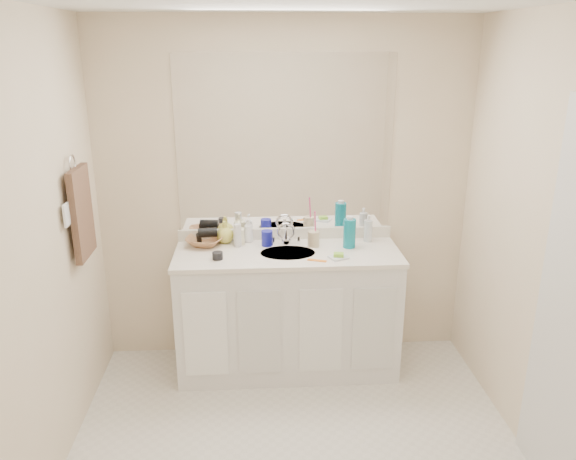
{
  "coord_description": "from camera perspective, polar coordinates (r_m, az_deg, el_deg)",
  "views": [
    {
      "loc": [
        -0.22,
        -2.51,
        2.21
      ],
      "look_at": [
        0.0,
        0.97,
        1.05
      ],
      "focal_mm": 35.0,
      "sensor_mm": 36.0,
      "label": 1
    }
  ],
  "objects": [
    {
      "name": "wall_right",
      "position": [
        3.1,
        25.99,
        -2.58
      ],
      "size": [
        0.02,
        2.6,
        2.4
      ],
      "primitive_type": "cube",
      "color": "beige",
      "rests_on": "floor"
    },
    {
      "name": "wall_back",
      "position": [
        3.95,
        -0.3,
        3.56
      ],
      "size": [
        2.6,
        0.02,
        2.4
      ],
      "primitive_type": "cube",
      "color": "beige",
      "rests_on": "floor"
    },
    {
      "name": "soap_bottle_cream",
      "position": [
        3.91,
        -5.01,
        -0.27
      ],
      "size": [
        0.08,
        0.08,
        0.17
      ],
      "primitive_type": "imported",
      "rotation": [
        0.0,
        0.0,
        0.03
      ],
      "color": "#F9F4CB",
      "rests_on": "countertop"
    },
    {
      "name": "countertop",
      "position": [
        3.79,
        -0.05,
        -2.42
      ],
      "size": [
        1.52,
        0.57,
        0.03
      ],
      "primitive_type": "cube",
      "color": "white",
      "rests_on": "vanity_cabinet"
    },
    {
      "name": "hand_towel",
      "position": [
        3.57,
        -20.22,
        1.63
      ],
      "size": [
        0.04,
        0.32,
        0.55
      ],
      "primitive_type": "cube",
      "color": "#3E2B21",
      "rests_on": "towel_ring"
    },
    {
      "name": "soap_bottle_white",
      "position": [
        3.95,
        -4.04,
        -0.05
      ],
      "size": [
        0.08,
        0.08,
        0.17
      ],
      "primitive_type": "imported",
      "rotation": [
        0.0,
        0.0,
        0.31
      ],
      "color": "white",
      "rests_on": "countertop"
    },
    {
      "name": "faucet",
      "position": [
        3.92,
        -0.2,
        -0.63
      ],
      "size": [
        0.02,
        0.02,
        0.11
      ],
      "primitive_type": "cylinder",
      "color": "silver",
      "rests_on": "countertop"
    },
    {
      "name": "clear_pump_bottle",
      "position": [
        4.0,
        8.13,
        -0.09
      ],
      "size": [
        0.07,
        0.07,
        0.15
      ],
      "primitive_type": "cylinder",
      "rotation": [
        0.0,
        0.0,
        0.22
      ],
      "color": "silver",
      "rests_on": "countertop"
    },
    {
      "name": "blue_mug",
      "position": [
        3.88,
        -2.14,
        -0.84
      ],
      "size": [
        0.08,
        0.08,
        0.11
      ],
      "primitive_type": "cylinder",
      "rotation": [
        0.0,
        0.0,
        0.04
      ],
      "color": "#171AA2",
      "rests_on": "countertop"
    },
    {
      "name": "tan_cup",
      "position": [
        3.87,
        2.61,
        -0.9
      ],
      "size": [
        0.1,
        0.1,
        0.11
      ],
      "primitive_type": "cylinder",
      "rotation": [
        0.0,
        0.0,
        0.25
      ],
      "color": "#C9B58E",
      "rests_on": "countertop"
    },
    {
      "name": "mouthwash_bottle",
      "position": [
        3.86,
        6.26,
        -0.33
      ],
      "size": [
        0.11,
        0.11,
        0.2
      ],
      "primitive_type": "cylinder",
      "rotation": [
        0.0,
        0.0,
        -0.42
      ],
      "color": "#0B778A",
      "rests_on": "countertop"
    },
    {
      "name": "extra_white_bottle",
      "position": [
        3.87,
        -5.14,
        -0.55
      ],
      "size": [
        0.06,
        0.06,
        0.16
      ],
      "primitive_type": "cylinder",
      "rotation": [
        0.0,
        0.0,
        -0.35
      ],
      "color": "silver",
      "rests_on": "countertop"
    },
    {
      "name": "wicker_basket",
      "position": [
        3.94,
        -8.43,
        -1.08
      ],
      "size": [
        0.3,
        0.3,
        0.06
      ],
      "primitive_type": "imported",
      "rotation": [
        0.0,
        0.0,
        -0.22
      ],
      "color": "#93603B",
      "rests_on": "countertop"
    },
    {
      "name": "orange_comb",
      "position": [
        3.63,
        2.96,
        -3.1
      ],
      "size": [
        0.13,
        0.07,
        0.01
      ],
      "primitive_type": "cube",
      "rotation": [
        0.0,
        0.0,
        -0.35
      ],
      "color": "orange",
      "rests_on": "countertop"
    },
    {
      "name": "vanity_cabinet",
      "position": [
        3.97,
        -0.05,
        -8.36
      ],
      "size": [
        1.5,
        0.55,
        0.85
      ],
      "primitive_type": "cube",
      "color": "white",
      "rests_on": "floor"
    },
    {
      "name": "dark_jar",
      "position": [
        3.67,
        -7.17,
        -2.61
      ],
      "size": [
        0.09,
        0.09,
        0.05
      ],
      "primitive_type": "cylinder",
      "rotation": [
        0.0,
        0.0,
        -0.27
      ],
      "color": "black",
      "rests_on": "countertop"
    },
    {
      "name": "backsplash",
      "position": [
        4.01,
        -0.28,
        -0.36
      ],
      "size": [
        1.52,
        0.03,
        0.08
      ],
      "primitive_type": "cube",
      "color": "white",
      "rests_on": "countertop"
    },
    {
      "name": "wall_front",
      "position": [
        1.59,
        5.59,
        -21.2
      ],
      "size": [
        2.6,
        0.02,
        2.4
      ],
      "primitive_type": "cube",
      "color": "beige",
      "rests_on": "floor"
    },
    {
      "name": "soap_dish",
      "position": [
        3.68,
        5.15,
        -2.78
      ],
      "size": [
        0.14,
        0.13,
        0.01
      ],
      "primitive_type": "cube",
      "rotation": [
        0.0,
        0.0,
        0.42
      ],
      "color": "silver",
      "rests_on": "countertop"
    },
    {
      "name": "switch_plate",
      "position": [
        3.38,
        -21.58,
        1.44
      ],
      "size": [
        0.01,
        0.08,
        0.13
      ],
      "primitive_type": "cube",
      "color": "white",
      "rests_on": "wall_left"
    },
    {
      "name": "soap_bottle_yellow",
      "position": [
        3.95,
        -6.44,
        -0.2
      ],
      "size": [
        0.15,
        0.15,
        0.16
      ],
      "primitive_type": "imported",
      "rotation": [
        0.0,
        0.0,
        -0.25
      ],
      "color": "#CFC950",
      "rests_on": "countertop"
    },
    {
      "name": "sink_basin",
      "position": [
        3.77,
        -0.03,
        -2.48
      ],
      "size": [
        0.37,
        0.37,
        0.02
      ],
      "primitive_type": "cylinder",
      "color": "#B8B3A1",
      "rests_on": "countertop"
    },
    {
      "name": "wall_left",
      "position": [
        2.91,
        -25.15,
        -3.78
      ],
      "size": [
        0.02,
        2.6,
        2.4
      ],
      "primitive_type": "cube",
      "color": "beige",
      "rests_on": "floor"
    },
    {
      "name": "green_soap",
      "position": [
        3.67,
        5.16,
        -2.53
      ],
      "size": [
        0.07,
        0.06,
        0.02
      ],
      "primitive_type": "cube",
      "rotation": [
        0.0,
        0.0,
        -0.15
      ],
      "color": "#8ACF32",
      "rests_on": "soap_dish"
    },
    {
      "name": "towel_ring",
      "position": [
        3.51,
        -21.08,
        6.31
      ],
      "size": [
        0.01,
        0.11,
        0.11
      ],
      "primitive_type": "torus",
      "rotation": [
        0.0,
        1.57,
        0.0
      ],
      "color": "silver",
      "rests_on": "wall_left"
    },
    {
      "name": "hair_dryer",
      "position": [
        3.92,
        -8.18,
        -0.26
      ],
      "size": [
        0.14,
        0.08,
        0.07
      ],
      "primitive_type": "cylinder",
      "rotation": [
        0.0,
        1.57,
        0.12
      ],
      "color": "black",
      "rests_on": "wicker_basket"
    },
    {
      "name": "mirror",
      "position": [
        3.86,
        -0.3,
        8.7
      ],
      "size": [
        1.48,
        0.01,
        1.2
      ],
      "primitive_type": "cube",
      "color": "white",
      "rests_on": "wall_back"
    },
    {
      "name": "toothbrush",
      "position": [
        3.84,
        2.78,
        0.45
      ],
      "size": [
        0.02,
        0.04,
        0.21
      ],
      "primitive_type": "cylinder",
      "rotation": [
        0.14,
        0.0,
        -0.38
      ],
      "color": "#FB4289",
      "rests_on": "tan_cup"
    }
  ]
}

